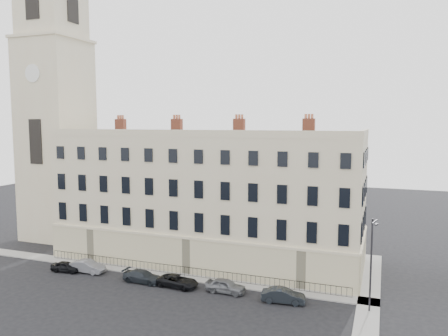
{
  "coord_description": "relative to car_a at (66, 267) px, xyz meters",
  "views": [
    {
      "loc": [
        13.9,
        -36.03,
        16.64
      ],
      "look_at": [
        -3.13,
        10.0,
        11.43
      ],
      "focal_mm": 35.0,
      "sensor_mm": 36.0,
      "label": 1
    }
  ],
  "objects": [
    {
      "name": "terrace",
      "position": [
        13.0,
        9.89,
        6.92
      ],
      "size": [
        36.22,
        12.22,
        17.0
      ],
      "color": "beige",
      "rests_on": "ground"
    },
    {
      "name": "car_b",
      "position": [
        2.36,
        0.66,
        0.09
      ],
      "size": [
        4.1,
        1.45,
        1.35
      ],
      "primitive_type": "imported",
      "rotation": [
        0.0,
        0.0,
        1.58
      ],
      "color": "slate",
      "rests_on": "ground"
    },
    {
      "name": "pavement_east_return",
      "position": [
        31.96,
        5.93,
        -0.52
      ],
      "size": [
        2.0,
        24.0,
        0.12
      ],
      "primitive_type": "cube",
      "color": "gray",
      "rests_on": "ground"
    },
    {
      "name": "car_d",
      "position": [
        13.67,
        0.27,
        0.02
      ],
      "size": [
        4.44,
        2.33,
        1.19
      ],
      "primitive_type": "imported",
      "rotation": [
        0.0,
        0.0,
        1.49
      ],
      "color": "black",
      "rests_on": "ground"
    },
    {
      "name": "car_a",
      "position": [
        0.0,
        0.0,
        0.0
      ],
      "size": [
        3.52,
        1.7,
        1.16
      ],
      "primitive_type": "imported",
      "rotation": [
        0.0,
        0.0,
        1.67
      ],
      "color": "black",
      "rests_on": "ground"
    },
    {
      "name": "church_tower",
      "position": [
        -11.04,
        11.92,
        18.08
      ],
      "size": [
        8.0,
        8.13,
        44.0
      ],
      "color": "beige",
      "rests_on": "ground"
    },
    {
      "name": "railings",
      "position": [
        12.96,
        3.33,
        -0.03
      ],
      "size": [
        35.0,
        0.04,
        0.96
      ],
      "color": "black",
      "rests_on": "ground"
    },
    {
      "name": "car_e",
      "position": [
        18.72,
        0.56,
        0.1
      ],
      "size": [
        4.04,
        1.71,
        1.36
      ],
      "primitive_type": "imported",
      "rotation": [
        0.0,
        0.0,
        1.54
      ],
      "color": "slate",
      "rests_on": "ground"
    },
    {
      "name": "streetlamp",
      "position": [
        32.11,
        0.69,
        4.06
      ],
      "size": [
        0.58,
        1.78,
        8.37
      ],
      "rotation": [
        0.0,
        0.0,
        -0.24
      ],
      "color": "#2C2B2F",
      "rests_on": "ground"
    },
    {
      "name": "ground",
      "position": [
        18.96,
        -2.07,
        -0.58
      ],
      "size": [
        160.0,
        160.0,
        0.0
      ],
      "primitive_type": "plane",
      "color": "black",
      "rests_on": "ground"
    },
    {
      "name": "car_f",
      "position": [
        24.55,
        0.16,
        0.09
      ],
      "size": [
        4.19,
        1.89,
        1.33
      ],
      "primitive_type": "imported",
      "rotation": [
        0.0,
        0.0,
        1.69
      ],
      "color": "black",
      "rests_on": "ground"
    },
    {
      "name": "car_c",
      "position": [
        9.67,
        0.17,
        0.04
      ],
      "size": [
        4.33,
        1.85,
        1.24
      ],
      "primitive_type": "imported",
      "rotation": [
        0.0,
        0.0,
        1.55
      ],
      "color": "#20252A",
      "rests_on": "ground"
    },
    {
      "name": "pavement_terrace",
      "position": [
        8.96,
        2.93,
        -0.52
      ],
      "size": [
        48.0,
        2.0,
        0.12
      ],
      "primitive_type": "cube",
      "color": "gray",
      "rests_on": "ground"
    }
  ]
}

